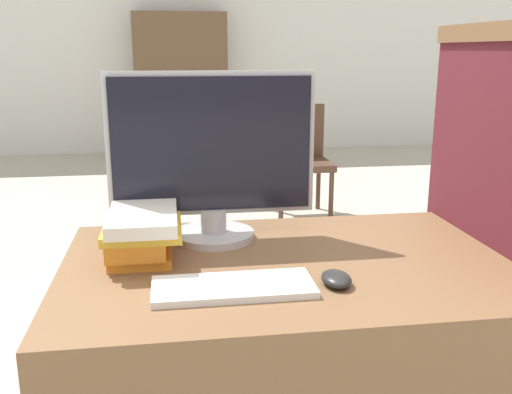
{
  "coord_description": "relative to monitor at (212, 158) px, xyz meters",
  "views": [
    {
      "loc": [
        -0.28,
        -0.95,
        1.25
      ],
      "look_at": [
        -0.08,
        0.34,
        0.92
      ],
      "focal_mm": 40.0,
      "sensor_mm": 36.0,
      "label": 1
    }
  ],
  "objects": [
    {
      "name": "wall_back",
      "position": [
        0.17,
        5.78,
        0.43
      ],
      "size": [
        12.0,
        0.06,
        2.8
      ],
      "color": "white",
      "rests_on": "ground_plane"
    },
    {
      "name": "desk",
      "position": [
        0.17,
        -0.21,
        -0.6
      ],
      "size": [
        1.12,
        0.75,
        0.74
      ],
      "color": "brown",
      "rests_on": "ground_plane"
    },
    {
      "name": "carrel_divider",
      "position": [
        0.75,
        -0.19,
        -0.3
      ],
      "size": [
        0.07,
        0.78,
        1.32
      ],
      "color": "#5B1E28",
      "rests_on": "ground_plane"
    },
    {
      "name": "monitor",
      "position": [
        0.0,
        0.0,
        0.0
      ],
      "size": [
        0.57,
        0.23,
        0.46
      ],
      "color": "#B7B7BC",
      "rests_on": "desk"
    },
    {
      "name": "keyboard",
      "position": [
        0.01,
        -0.37,
        -0.22
      ],
      "size": [
        0.36,
        0.15,
        0.02
      ],
      "color": "white",
      "rests_on": "desk"
    },
    {
      "name": "mouse",
      "position": [
        0.25,
        -0.37,
        -0.22
      ],
      "size": [
        0.07,
        0.09,
        0.03
      ],
      "color": "#262626",
      "rests_on": "desk"
    },
    {
      "name": "book_stack",
      "position": [
        -0.19,
        -0.14,
        -0.16
      ],
      "size": [
        0.19,
        0.27,
        0.12
      ],
      "color": "orange",
      "rests_on": "desk"
    },
    {
      "name": "far_chair",
      "position": [
        0.86,
        2.71,
        -0.49
      ],
      "size": [
        0.44,
        0.44,
        0.85
      ],
      "rotation": [
        0.0,
        0.0,
        -0.67
      ],
      "color": "#4C3323",
      "rests_on": "ground_plane"
    },
    {
      "name": "bookshelf_far",
      "position": [
        0.03,
        5.54,
        -0.12
      ],
      "size": [
        1.1,
        0.32,
        1.69
      ],
      "color": "brown",
      "rests_on": "ground_plane"
    }
  ]
}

